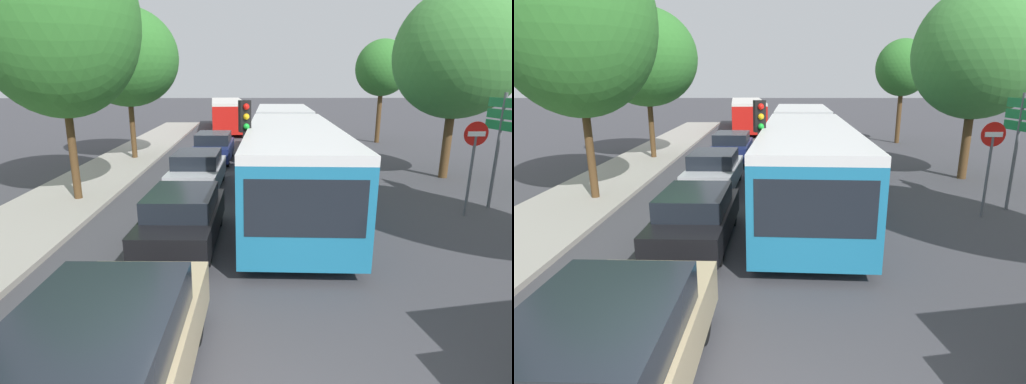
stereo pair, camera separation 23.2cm
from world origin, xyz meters
TOP-DOWN VIEW (x-y plane):
  - kerb_strip_left at (-6.21, 15.38)m, footprint 3.20×40.75m
  - articulated_bus at (1.57, 12.58)m, footprint 3.65×17.74m
  - city_bus_rear at (-1.66, 30.75)m, footprint 3.45×11.51m
  - queued_car_tan at (-1.69, 0.72)m, footprint 2.01×4.47m
  - queued_car_black at (-1.60, 6.08)m, footprint 1.80×4.01m
  - queued_car_silver at (-1.86, 11.37)m, footprint 1.87×4.16m
  - queued_car_navy at (-1.70, 16.80)m, footprint 1.91×4.25m
  - traffic_light at (-0.08, 8.39)m, footprint 0.38×0.40m
  - no_entry_sign at (6.55, 8.07)m, footprint 0.70×0.08m
  - direction_sign_post at (7.73, 8.83)m, footprint 0.18×1.40m
  - tree_left_mid at (-5.71, 9.78)m, footprint 4.92×4.92m
  - tree_left_far at (-5.80, 17.33)m, footprint 4.98×4.98m
  - tree_right_mid at (8.31, 12.98)m, footprint 4.94×4.94m
  - tree_right_far at (8.63, 23.17)m, footprint 3.40×3.40m

SIDE VIEW (x-z plane):
  - kerb_strip_left at x=-6.21m, z-range 0.00..0.14m
  - queued_car_black at x=-1.60m, z-range 0.01..1.39m
  - queued_car_silver at x=-1.86m, z-range 0.01..1.44m
  - queued_car_navy at x=-1.70m, z-range 0.01..1.47m
  - queued_car_tan at x=-1.69m, z-range 0.01..1.55m
  - city_bus_rear at x=-1.66m, z-range 0.19..2.63m
  - articulated_bus at x=1.57m, z-range 0.20..2.82m
  - no_entry_sign at x=6.55m, z-range 0.47..3.29m
  - traffic_light at x=-0.08m, z-range 0.80..4.20m
  - direction_sign_post at x=7.73m, z-range 0.77..4.37m
  - tree_right_far at x=8.63m, z-range 1.48..8.01m
  - tree_right_mid at x=8.31m, z-range 1.09..8.57m
  - tree_left_far at x=-5.80m, z-range 1.23..8.63m
  - tree_left_mid at x=-5.71m, z-range 1.24..9.90m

